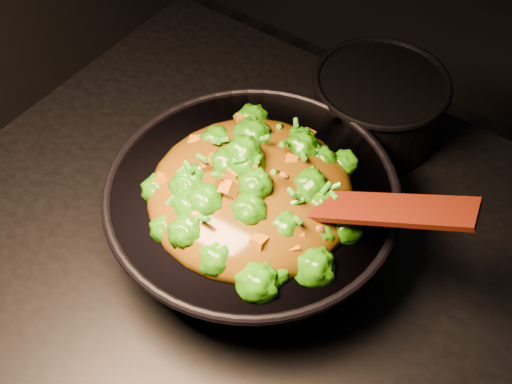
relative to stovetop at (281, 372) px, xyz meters
The scene contains 5 objects.
stovetop is the anchor object (origin of this frame).
wok 0.52m from the stovetop, behind, with size 0.43×0.43×0.12m, color black, non-canonical shape.
stir_fry 0.63m from the stovetop, 166.89° to the right, with size 0.31×0.31×0.11m, color #257408, non-canonical shape.
spatula 0.63m from the stovetop, ahead, with size 0.34×0.05×0.01m, color #3E1704.
back_pot 0.61m from the stovetop, 94.93° to the left, with size 0.23×0.23×0.13m, color black.
Camera 1 is at (0.28, -0.49, 1.76)m, focal length 45.00 mm.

